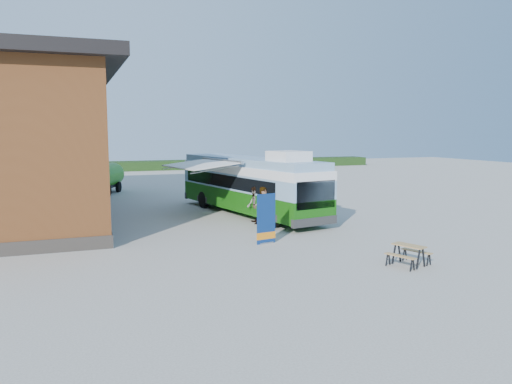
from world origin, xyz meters
name	(u,v)px	position (x,y,z in m)	size (l,w,h in m)	color
ground	(273,236)	(0.00, 0.00, 0.00)	(100.00, 100.00, 0.00)	#BCB7AD
barn	(16,146)	(-10.50, 10.00, 3.59)	(9.60, 21.20, 7.50)	brown
hedge	(213,164)	(8.00, 38.00, 0.50)	(40.00, 3.00, 1.00)	#264419
bus	(250,183)	(0.91, 5.42, 1.64)	(4.58, 11.46, 3.44)	#1D6310
awning	(203,168)	(-1.55, 5.51, 2.50)	(3.34, 4.57, 0.52)	white
banner	(266,223)	(-0.81, -1.29, 0.80)	(0.84, 0.29, 1.96)	navy
picnic_table	(409,250)	(2.37, -5.87, 0.51)	(1.50, 1.42, 0.68)	tan
person_a	(264,209)	(0.01, 1.04, 0.97)	(0.71, 0.47, 1.95)	#999999
person_b	(255,205)	(0.25, 2.87, 0.89)	(0.86, 0.67, 1.77)	#999999
slurry_tanker	(104,177)	(-5.70, 17.12, 1.20)	(3.10, 5.27, 2.08)	#2D8818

